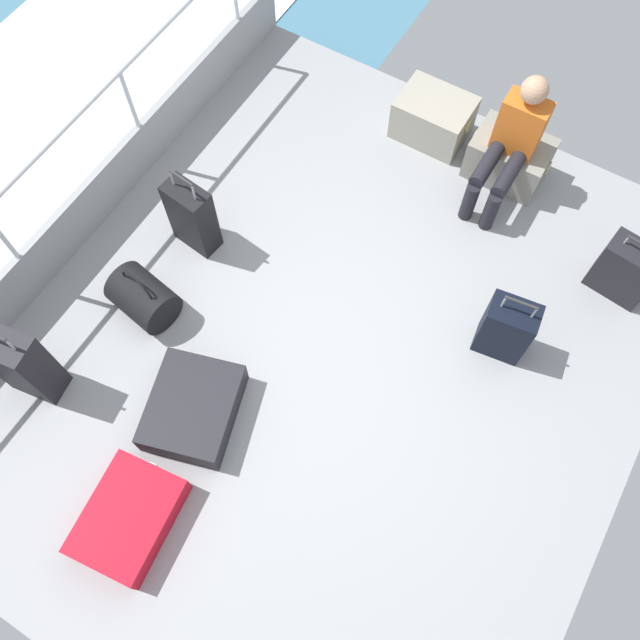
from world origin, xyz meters
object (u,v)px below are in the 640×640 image
Objects in this scene: cargo_crate_1 at (509,158)px; suitcase_3 at (506,329)px; suitcase_0 at (192,217)px; suitcase_5 at (193,408)px; passenger_seated at (512,142)px; suitcase_4 at (23,364)px; suitcase_2 at (626,270)px; suitcase_1 at (129,518)px; cargo_crate_0 at (433,118)px; duffel_bag at (143,298)px.

suitcase_3 reaches higher than cargo_crate_1.
suitcase_0 reaches higher than suitcase_5.
passenger_seated is 3.84m from suitcase_4.
suitcase_1 is at bearing -122.34° from suitcase_2.
suitcase_4 is at bearing -111.09° from cargo_crate_0.
cargo_crate_1 is at bearing 154.42° from suitcase_2.
cargo_crate_0 is 2.20m from suitcase_0.
cargo_crate_0 is 0.72m from cargo_crate_1.
suitcase_3 is (0.61, -1.28, -0.29)m from passenger_seated.
suitcase_2 is at bearing 41.49° from suitcase_4.
suitcase_0 reaches higher than cargo_crate_0.
passenger_seated is 3.80m from suitcase_1.
passenger_seated is at bearing -90.00° from cargo_crate_1.
suitcase_4 is 1.05× the size of suitcase_5.
suitcase_5 is (-2.15, -2.47, -0.14)m from suitcase_2.
duffel_bag is (-1.77, -2.36, -0.39)m from passenger_seated.
cargo_crate_0 is 2.81m from duffel_bag.
passenger_seated is at bearing 162.08° from suitcase_2.
cargo_crate_1 is 0.42m from passenger_seated.
suitcase_0 is 1.16× the size of suitcase_3.
suitcase_4 reaches higher than cargo_crate_1.
suitcase_2 reaches higher than cargo_crate_0.
suitcase_4 is at bearing -138.51° from suitcase_2.
suitcase_2 is at bearing 23.50° from suitcase_0.
suitcase_4 is at bearing 159.41° from suitcase_1.
cargo_crate_1 is 0.94× the size of suitcase_3.
passenger_seated is at bearing 70.96° from suitcase_5.
suitcase_2 is at bearing 34.10° from duffel_bag.
passenger_seated is 2.47m from suitcase_0.
passenger_seated reaches higher than suitcase_5.
suitcase_4 reaches higher than suitcase_2.
passenger_seated reaches higher than suitcase_0.
cargo_crate_1 is 0.60× the size of passenger_seated.
suitcase_4 reaches higher than cargo_crate_0.
suitcase_0 is 0.93× the size of suitcase_4.
cargo_crate_0 is 0.59× the size of passenger_seated.
suitcase_5 is 0.92m from duffel_bag.
cargo_crate_0 is 1.99m from suitcase_2.
passenger_seated reaches higher than suitcase_2.
passenger_seated is (0.72, -0.24, 0.37)m from cargo_crate_0.
suitcase_0 reaches higher than suitcase_2.
suitcase_2 is at bearing -18.25° from cargo_crate_0.
suitcase_4 reaches higher than duffel_bag.
cargo_crate_0 is 0.83× the size of suitcase_1.
cargo_crate_1 reaches higher than suitcase_5.
passenger_seated is 1.27m from suitcase_2.
suitcase_1 is at bearing -92.83° from cargo_crate_0.
cargo_crate_1 is 3.95m from suitcase_1.
suitcase_1 is 2.83m from suitcase_3.
cargo_crate_0 is at bearing 87.17° from suitcase_1.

